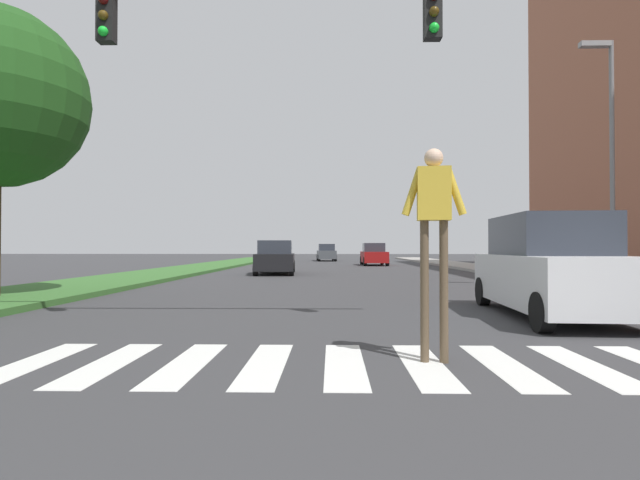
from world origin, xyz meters
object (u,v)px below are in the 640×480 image
(suv_crossing, at_px, (552,268))
(sedan_midblock, at_px, (276,258))
(street_lamp_right, at_px, (609,141))
(sedan_distant, at_px, (374,255))
(pedestrian_performer, at_px, (434,219))
(sedan_far_horizon, at_px, (326,253))
(traffic_light_gantry, at_px, (107,61))

(suv_crossing, xyz_separation_m, sedan_midblock, (-7.08, 14.98, -0.15))
(street_lamp_right, distance_m, sedan_distant, 22.50)
(pedestrian_performer, relative_size, sedan_midblock, 0.55)
(sedan_far_horizon, bearing_deg, suv_crossing, -82.94)
(pedestrian_performer, bearing_deg, street_lamp_right, 52.33)
(sedan_midblock, height_order, sedan_distant, sedan_midblock)
(traffic_light_gantry, relative_size, sedan_midblock, 2.16)
(street_lamp_right, bearing_deg, sedan_midblock, 140.04)
(pedestrian_performer, xyz_separation_m, sedan_midblock, (-4.01, 18.86, -0.88))
(suv_crossing, height_order, sedan_distant, suv_crossing)
(suv_crossing, bearing_deg, sedan_midblock, 115.30)
(street_lamp_right, distance_m, sedan_midblock, 15.20)
(traffic_light_gantry, relative_size, suv_crossing, 2.09)
(traffic_light_gantry, xyz_separation_m, sedan_distant, (6.82, 28.74, -3.63))
(sedan_distant, relative_size, sedan_far_horizon, 0.91)
(sedan_distant, xyz_separation_m, sedan_far_horizon, (-3.66, 11.61, 0.01))
(suv_crossing, distance_m, sedan_midblock, 16.57)
(suv_crossing, relative_size, sedan_far_horizon, 1.04)
(suv_crossing, height_order, sedan_midblock, suv_crossing)
(suv_crossing, bearing_deg, sedan_far_horizon, 97.06)
(street_lamp_right, xyz_separation_m, sedan_midblock, (-11.28, 9.45, -3.82))
(traffic_light_gantry, xyz_separation_m, suv_crossing, (7.95, 1.69, -3.46))
(suv_crossing, bearing_deg, traffic_light_gantry, -168.00)
(sedan_midblock, distance_m, sedan_far_horizon, 23.80)
(suv_crossing, bearing_deg, pedestrian_performer, -128.38)
(traffic_light_gantry, relative_size, pedestrian_performer, 3.94)
(traffic_light_gantry, xyz_separation_m, sedan_far_horizon, (3.16, 40.36, -3.62))
(pedestrian_performer, bearing_deg, suv_crossing, 51.62)
(pedestrian_performer, bearing_deg, sedan_distant, 86.41)
(sedan_midblock, xyz_separation_m, sedan_far_horizon, (2.29, 23.69, -0.00))
(traffic_light_gantry, xyz_separation_m, sedan_midblock, (0.87, 16.67, -3.62))
(street_lamp_right, relative_size, sedan_far_horizon, 1.65)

